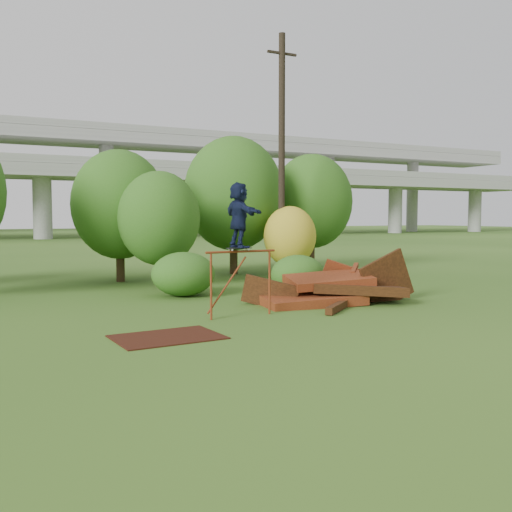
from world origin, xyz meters
name	(u,v)px	position (x,y,z in m)	size (l,w,h in m)	color
ground	(318,321)	(0.00, 0.00, 0.00)	(240.00, 240.00, 0.00)	#2D5116
scrap_pile	(333,290)	(2.13, 2.38, 0.41)	(5.62, 3.63, 2.09)	#49190D
grind_rail	(241,271)	(-1.55, 1.42, 1.25)	(2.10, 0.18, 1.81)	maroon
skateboard	(239,248)	(-1.61, 1.41, 1.87)	(0.71, 0.23, 0.07)	black
skater	(239,215)	(-1.61, 1.41, 2.77)	(1.63, 0.52, 1.76)	#101733
flat_plate	(167,337)	(-4.18, -0.25, 0.01)	(2.35, 1.68, 0.03)	#33140A
tree_1	(119,205)	(-2.45, 11.28, 3.21)	(3.95, 3.95, 5.49)	black
tree_2	(159,218)	(-1.47, 8.97, 2.65)	(3.18, 3.18, 4.49)	black
tree_3	(233,194)	(3.16, 12.15, 3.79)	(4.68, 4.68, 6.49)	black
tree_4	(290,236)	(4.49, 9.14, 1.85)	(2.30, 2.30, 3.18)	black
tree_5	(312,201)	(7.79, 12.58, 3.50)	(4.22, 4.22, 5.93)	black
shrub_left	(183,274)	(-1.58, 5.94, 0.76)	(2.20, 2.03, 1.52)	#255115
shrub_right	(298,274)	(2.22, 4.70, 0.69)	(1.94, 1.78, 1.38)	#255115
utility_pole	(282,156)	(4.12, 9.24, 5.34)	(1.40, 0.28, 10.53)	black
freeway_overpass	(38,155)	(0.00, 62.92, 10.32)	(160.00, 15.00, 13.70)	gray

